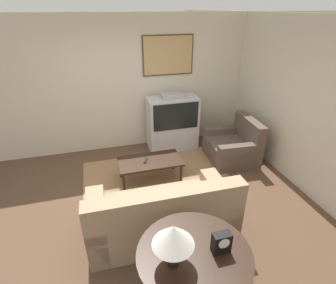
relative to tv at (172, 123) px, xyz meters
The scene contains 12 objects.
ground_plane 2.06m from the tv, 117.90° to the right, with size 12.00×12.00×0.00m, color brown.
wall_back 1.26m from the tv, 156.99° to the left, with size 12.00×0.10×2.70m.
wall_right 2.56m from the tv, 45.60° to the right, with size 0.06×12.00×2.70m.
area_rug 1.35m from the tv, 119.81° to the right, with size 2.58×1.73×0.01m.
tv is the anchor object (origin of this frame).
couch 2.49m from the tv, 109.57° to the right, with size 1.94×0.96×0.91m.
armchair 1.35m from the tv, 38.50° to the right, with size 0.93×1.03×0.86m.
coffee_table 1.34m from the tv, 123.46° to the right, with size 1.08×0.57×0.42m.
console_table 3.50m from the tv, 103.27° to the right, with size 1.06×1.06×0.81m.
table_lamp 3.62m from the tv, 106.47° to the right, with size 0.36×0.36×0.42m.
mantel_clock 3.50m from the tv, 99.34° to the right, with size 0.17×0.10×0.21m.
remote 1.37m from the tv, 126.14° to the right, with size 0.10×0.17×0.02m.
Camera 1 is at (-0.55, -3.16, 2.78)m, focal length 28.00 mm.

